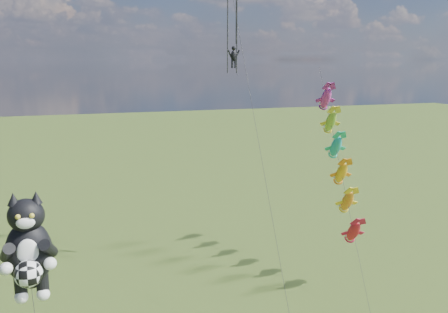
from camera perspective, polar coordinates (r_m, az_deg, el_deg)
name	(u,v)px	position (r m, az deg, el deg)	size (l,w,h in m)	color
cat_kite_rig	(28,248)	(26.91, -21.45, -9.67)	(2.61, 4.23, 11.85)	brown
fish_windsock_rig	(339,160)	(43.39, 12.96, -0.38)	(3.91, 15.56, 17.48)	brown
parafoil_rig	(235,37)	(40.67, 1.22, 13.54)	(2.30, 17.53, 27.87)	brown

